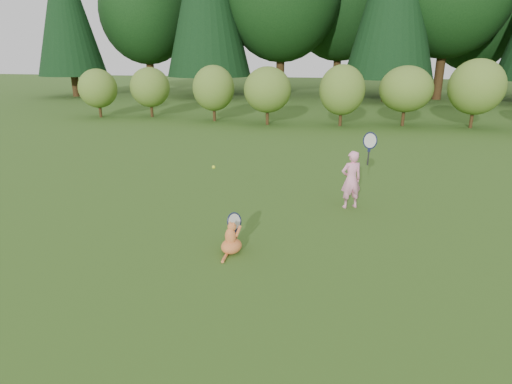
# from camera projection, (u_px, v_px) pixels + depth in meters

# --- Properties ---
(ground) EXTENTS (100.00, 100.00, 0.00)m
(ground) POSITION_uv_depth(u_px,v_px,m) (235.00, 244.00, 7.41)
(ground) COLOR #285518
(ground) RESTS_ON ground
(shrub_row) EXTENTS (28.00, 3.00, 2.80)m
(shrub_row) POSITION_uv_depth(u_px,v_px,m) (307.00, 93.00, 19.06)
(shrub_row) COLOR #5B7D27
(shrub_row) RESTS_ON ground
(child) EXTENTS (0.73, 0.48, 1.85)m
(child) POSITION_uv_depth(u_px,v_px,m) (352.00, 178.00, 8.93)
(child) COLOR #FF98BD
(child) RESTS_ON ground
(cat) EXTENTS (0.54, 0.81, 0.74)m
(cat) POSITION_uv_depth(u_px,v_px,m) (231.00, 236.00, 7.02)
(cat) COLOR #D85A29
(cat) RESTS_ON ground
(tennis_ball) EXTENTS (0.07, 0.07, 0.07)m
(tennis_ball) POSITION_uv_depth(u_px,v_px,m) (214.00, 167.00, 8.53)
(tennis_ball) COLOR #CAD218
(tennis_ball) RESTS_ON ground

